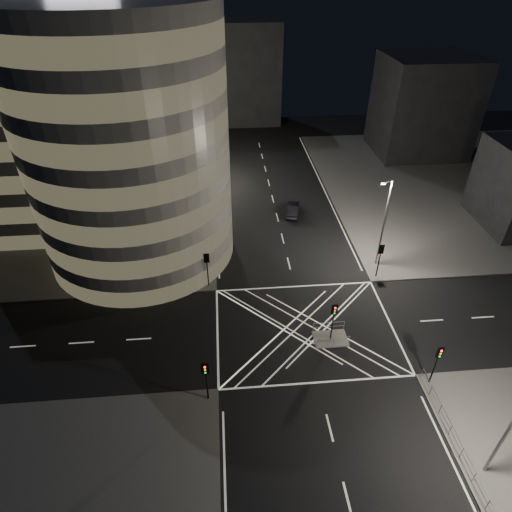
{
  "coord_description": "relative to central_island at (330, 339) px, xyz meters",
  "views": [
    {
      "loc": [
        -6.88,
        -27.3,
        28.31
      ],
      "look_at": [
        -3.85,
        7.57,
        3.0
      ],
      "focal_mm": 30.0,
      "sensor_mm": 36.0,
      "label": 1
    }
  ],
  "objects": [
    {
      "name": "street_lamp_left_far",
      "position": [
        -11.44,
        31.5,
        5.47
      ],
      "size": [
        1.25,
        0.25,
        10.0
      ],
      "color": "slate",
      "rests_on": "sidewalk_far_left"
    },
    {
      "name": "railing_near_right",
      "position": [
        6.3,
        -10.65,
        0.62
      ],
      "size": [
        0.06,
        11.7,
        1.1
      ],
      "primitive_type": "cube",
      "color": "slate",
      "rests_on": "sidewalk_near_right"
    },
    {
      "name": "traffic_signal_nl",
      "position": [
        -10.8,
        -5.3,
        2.84
      ],
      "size": [
        0.55,
        0.22,
        4.0
      ],
      "color": "black",
      "rests_on": "sidewalk_near_left"
    },
    {
      "name": "sidewalk_far_left",
      "position": [
        -31.0,
        28.5,
        0.0
      ],
      "size": [
        42.0,
        42.0,
        0.15
      ],
      "primitive_type": "cube",
      "color": "#55534F",
      "rests_on": "ground"
    },
    {
      "name": "railing_island_south",
      "position": [
        0.0,
        -0.9,
        0.62
      ],
      "size": [
        2.8,
        0.06,
        1.1
      ],
      "primitive_type": "cube",
      "color": "slate",
      "rests_on": "central_island"
    },
    {
      "name": "ground",
      "position": [
        -2.0,
        1.5,
        -0.07
      ],
      "size": [
        120.0,
        120.0,
        0.0
      ],
      "primitive_type": "plane",
      "color": "black",
      "rests_on": "ground"
    },
    {
      "name": "sidewalk_far_right",
      "position": [
        27.0,
        28.5,
        0.0
      ],
      "size": [
        42.0,
        42.0,
        0.15
      ],
      "primitive_type": "cube",
      "color": "#55534F",
      "rests_on": "ground"
    },
    {
      "name": "street_lamp_right_near",
      "position": [
        7.44,
        -12.5,
        5.47
      ],
      "size": [
        1.25,
        0.25,
        10.0
      ],
      "color": "slate",
      "rests_on": "sidewalk_near_right"
    },
    {
      "name": "tree_d",
      "position": [
        -12.5,
        28.5,
        5.54
      ],
      "size": [
        5.07,
        5.07,
        8.39
      ],
      "color": "black",
      "rests_on": "sidewalk_far_left"
    },
    {
      "name": "traffic_signal_nr",
      "position": [
        6.8,
        -5.3,
        2.84
      ],
      "size": [
        0.55,
        0.22,
        4.0
      ],
      "color": "black",
      "rests_on": "sidewalk_near_right"
    },
    {
      "name": "tree_b",
      "position": [
        -12.5,
        16.5,
        5.11
      ],
      "size": [
        5.03,
        5.03,
        7.93
      ],
      "color": "black",
      "rests_on": "sidewalk_far_left"
    },
    {
      "name": "tree_e",
      "position": [
        -12.5,
        34.5,
        4.42
      ],
      "size": [
        3.89,
        3.89,
        6.59
      ],
      "color": "black",
      "rests_on": "sidewalk_far_left"
    },
    {
      "name": "sedan",
      "position": [
        0.06,
        22.11,
        0.64
      ],
      "size": [
        2.43,
        4.55,
        1.42
      ],
      "primitive_type": "imported",
      "rotation": [
        0.0,
        0.0,
        2.92
      ],
      "color": "black",
      "rests_on": "ground"
    },
    {
      "name": "street_lamp_left_near",
      "position": [
        -11.44,
        13.5,
        5.47
      ],
      "size": [
        1.25,
        0.25,
        10.0
      ],
      "color": "slate",
      "rests_on": "sidewalk_far_left"
    },
    {
      "name": "tree_a",
      "position": [
        -12.5,
        10.5,
        4.79
      ],
      "size": [
        4.97,
        4.97,
        7.58
      ],
      "color": "black",
      "rests_on": "sidewalk_far_left"
    },
    {
      "name": "office_block_rear",
      "position": [
        -24.0,
        43.5,
        11.07
      ],
      "size": [
        24.0,
        16.0,
        22.0
      ],
      "primitive_type": "cube",
      "color": "gray",
      "rests_on": "sidewalk_far_left"
    },
    {
      "name": "traffic_signal_fr",
      "position": [
        6.8,
        8.3,
        2.84
      ],
      "size": [
        0.55,
        0.22,
        4.0
      ],
      "color": "black",
      "rests_on": "sidewalk_far_right"
    },
    {
      "name": "traffic_signal_fl",
      "position": [
        -10.8,
        8.3,
        2.84
      ],
      "size": [
        0.55,
        0.22,
        4.0
      ],
      "color": "black",
      "rests_on": "sidewalk_far_left"
    },
    {
      "name": "railing_island_north",
      "position": [
        0.0,
        0.9,
        0.62
      ],
      "size": [
        2.8,
        0.06,
        1.1
      ],
      "primitive_type": "cube",
      "color": "slate",
      "rests_on": "central_island"
    },
    {
      "name": "building_right_far",
      "position": [
        24.0,
        41.5,
        7.58
      ],
      "size": [
        14.0,
        12.0,
        15.0
      ],
      "primitive_type": "cube",
      "color": "black",
      "rests_on": "sidewalk_far_right"
    },
    {
      "name": "office_tower_curved",
      "position": [
        -22.74,
        20.24,
        12.58
      ],
      "size": [
        30.0,
        29.0,
        27.2
      ],
      "color": "gray",
      "rests_on": "sidewalk_far_left"
    },
    {
      "name": "central_island",
      "position": [
        0.0,
        0.0,
        0.0
      ],
      "size": [
        3.0,
        2.0,
        0.15
      ],
      "primitive_type": "cube",
      "color": "slate",
      "rests_on": "ground"
    },
    {
      "name": "tree_c",
      "position": [
        -12.5,
        22.5,
        4.89
      ],
      "size": [
        4.66,
        4.66,
        7.5
      ],
      "color": "black",
      "rests_on": "sidewalk_far_left"
    },
    {
      "name": "street_lamp_right_far",
      "position": [
        7.44,
        10.5,
        5.47
      ],
      "size": [
        1.25,
        0.25,
        10.0
      ],
      "color": "slate",
      "rests_on": "sidewalk_far_right"
    },
    {
      "name": "building_far_end",
      "position": [
        -6.0,
        59.5,
        8.93
      ],
      "size": [
        18.0,
        8.0,
        18.0
      ],
      "primitive_type": "cube",
      "color": "black",
      "rests_on": "ground"
    },
    {
      "name": "traffic_signal_island",
      "position": [
        0.0,
        0.0,
        2.84
      ],
      "size": [
        0.55,
        0.22,
        4.0
      ],
      "color": "black",
      "rests_on": "central_island"
    }
  ]
}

